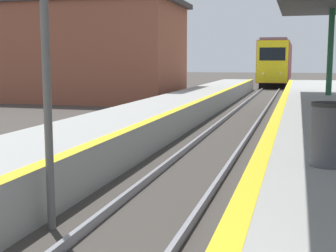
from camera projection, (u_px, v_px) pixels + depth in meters
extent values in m
cube|color=black|center=(276.00, 82.00, 49.73)|extent=(2.35, 16.65, 0.55)
cube|color=maroon|center=(277.00, 61.00, 49.43)|extent=(2.77, 18.50, 3.75)
cube|color=yellow|center=(272.00, 62.00, 40.68)|extent=(2.71, 0.16, 3.68)
cube|color=black|center=(272.00, 54.00, 40.54)|extent=(2.21, 0.06, 1.13)
cube|color=slate|center=(277.00, 42.00, 49.16)|extent=(2.35, 17.57, 0.24)
sphere|color=white|center=(263.00, 73.00, 40.97)|extent=(0.18, 0.18, 0.18)
sphere|color=white|center=(281.00, 74.00, 40.57)|extent=(0.18, 0.18, 0.18)
cylinder|color=#595959|center=(48.00, 103.00, 6.79)|extent=(0.12, 0.12, 3.81)
cylinder|color=#1E5133|center=(330.00, 52.00, 21.81)|extent=(0.27, 0.27, 4.00)
cylinder|color=#4C4C51|center=(328.00, 136.00, 7.19)|extent=(0.52, 0.52, 0.93)
cylinder|color=#262626|center=(330.00, 104.00, 7.12)|extent=(0.55, 0.55, 0.06)
cube|color=brown|center=(69.00, 54.00, 29.64)|extent=(13.77, 6.75, 5.84)
cube|color=#383333|center=(68.00, 5.00, 29.21)|extent=(14.46, 7.09, 0.30)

